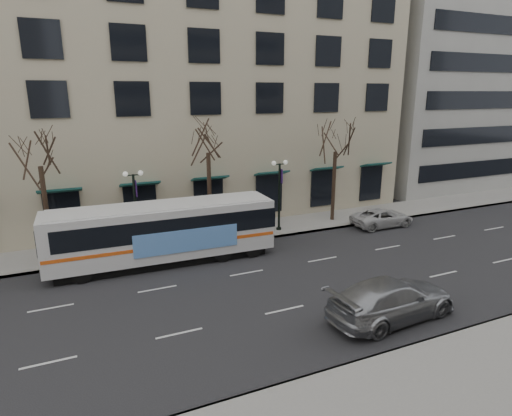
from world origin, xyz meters
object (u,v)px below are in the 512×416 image
tree_far_mid (208,138)px  white_pickup (382,218)px  silver_car (392,299)px  tree_far_right (336,139)px  lamp_post_left (136,207)px  lamp_post_right (279,192)px  tree_far_left (38,150)px  city_bus (165,231)px

tree_far_mid → white_pickup: 14.42m
silver_car → white_pickup: 14.05m
tree_far_right → silver_car: bearing=-113.5°
lamp_post_left → lamp_post_right: bearing=0.0°
tree_far_mid → white_pickup: size_ratio=1.77×
lamp_post_left → lamp_post_right: (10.00, 0.00, 0.00)m
tree_far_left → white_pickup: tree_far_left is taller
tree_far_left → tree_far_mid: 10.00m
lamp_post_left → white_pickup: (17.73, -2.00, -2.27)m
tree_far_mid → city_bus: size_ratio=0.65×
tree_far_mid → lamp_post_right: 6.41m
tree_far_left → white_pickup: size_ratio=1.73×
lamp_post_right → tree_far_right: bearing=6.9°
tree_far_right → white_pickup: 6.88m
lamp_post_right → white_pickup: bearing=-14.5°
tree_far_mid → lamp_post_right: size_ratio=1.64×
lamp_post_right → city_bus: lamp_post_right is taller
silver_car → lamp_post_left: bearing=30.1°
lamp_post_left → white_pickup: 17.99m
lamp_post_left → silver_car: 16.00m
tree_far_right → lamp_post_right: 6.11m
lamp_post_left → silver_car: size_ratio=0.83×
city_bus → lamp_post_right: bearing=17.0°
tree_far_right → tree_far_left: bearing=180.0°
tree_far_right → white_pickup: tree_far_right is taller
tree_far_right → city_bus: bearing=-167.6°
tree_far_left → city_bus: tree_far_left is taller
tree_far_mid → tree_far_right: 10.01m
lamp_post_left → city_bus: bearing=-63.4°
tree_far_left → tree_far_right: (20.00, 0.00, -0.28)m
tree_far_mid → tree_far_right: tree_far_mid is taller
tree_far_mid → tree_far_right: bearing=-0.0°
lamp_post_left → white_pickup: lamp_post_left is taller
tree_far_right → lamp_post_left: tree_far_right is taller
lamp_post_left → tree_far_right: bearing=2.3°
tree_far_mid → city_bus: (-3.77, -3.03, -4.96)m
lamp_post_right → silver_car: 13.24m
white_pickup → tree_far_left: bearing=84.5°
lamp_post_right → white_pickup: size_ratio=1.08×
tree_far_left → lamp_post_right: 15.48m
lamp_post_left → city_bus: size_ratio=0.39×
white_pickup → tree_far_mid: bearing=79.5°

